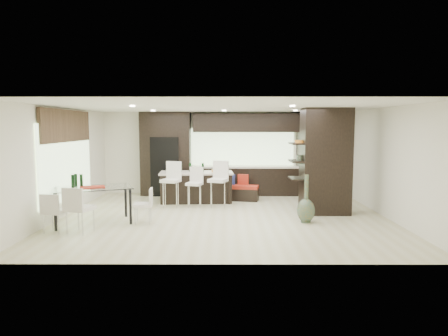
{
  "coord_description": "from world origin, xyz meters",
  "views": [
    {
      "loc": [
        0.03,
        -9.8,
        2.24
      ],
      "look_at": [
        0.0,
        0.6,
        1.15
      ],
      "focal_mm": 32.0,
      "sensor_mm": 36.0,
      "label": 1
    }
  ],
  "objects_px": {
    "floor_vase": "(306,199)",
    "chair_far": "(55,214)",
    "chair_near": "(80,211)",
    "stool_mid": "(194,191)",
    "kitchen_island": "(196,187)",
    "dining_table": "(93,205)",
    "bench": "(239,193)",
    "stool_left": "(171,189)",
    "stool_right": "(218,189)",
    "chair_end": "(143,207)"
  },
  "relations": [
    {
      "from": "kitchen_island",
      "to": "chair_end",
      "type": "distance_m",
      "value": 2.86
    },
    {
      "from": "floor_vase",
      "to": "dining_table",
      "type": "bearing_deg",
      "value": -178.95
    },
    {
      "from": "chair_end",
      "to": "floor_vase",
      "type": "bearing_deg",
      "value": -93.17
    },
    {
      "from": "stool_mid",
      "to": "chair_far",
      "type": "height_order",
      "value": "stool_mid"
    },
    {
      "from": "bench",
      "to": "chair_far",
      "type": "distance_m",
      "value": 5.45
    },
    {
      "from": "floor_vase",
      "to": "chair_near",
      "type": "distance_m",
      "value": 5.03
    },
    {
      "from": "stool_left",
      "to": "chair_end",
      "type": "relative_size",
      "value": 1.36
    },
    {
      "from": "kitchen_island",
      "to": "bench",
      "type": "distance_m",
      "value": 1.31
    },
    {
      "from": "chair_far",
      "to": "chair_end",
      "type": "relative_size",
      "value": 1.04
    },
    {
      "from": "bench",
      "to": "dining_table",
      "type": "xyz_separation_m",
      "value": [
        -3.47,
        -2.9,
        0.19
      ]
    },
    {
      "from": "dining_table",
      "to": "chair_far",
      "type": "height_order",
      "value": "dining_table"
    },
    {
      "from": "kitchen_island",
      "to": "bench",
      "type": "bearing_deg",
      "value": 7.17
    },
    {
      "from": "kitchen_island",
      "to": "chair_far",
      "type": "height_order",
      "value": "kitchen_island"
    },
    {
      "from": "dining_table",
      "to": "chair_end",
      "type": "xyz_separation_m",
      "value": [
        1.16,
        0.0,
        -0.04
      ]
    },
    {
      "from": "stool_left",
      "to": "chair_near",
      "type": "distance_m",
      "value": 3.11
    },
    {
      "from": "kitchen_island",
      "to": "floor_vase",
      "type": "xyz_separation_m",
      "value": [
        2.74,
        -2.57,
        0.12
      ]
    },
    {
      "from": "bench",
      "to": "stool_left",
      "type": "bearing_deg",
      "value": -140.28
    },
    {
      "from": "stool_left",
      "to": "chair_end",
      "type": "xyz_separation_m",
      "value": [
        -0.39,
        -1.88,
        -0.13
      ]
    },
    {
      "from": "stool_left",
      "to": "floor_vase",
      "type": "bearing_deg",
      "value": -8.95
    },
    {
      "from": "kitchen_island",
      "to": "stool_right",
      "type": "xyz_separation_m",
      "value": [
        0.66,
        -0.79,
        0.07
      ]
    },
    {
      "from": "chair_near",
      "to": "chair_far",
      "type": "relative_size",
      "value": 1.17
    },
    {
      "from": "bench",
      "to": "dining_table",
      "type": "relative_size",
      "value": 0.68
    },
    {
      "from": "stool_mid",
      "to": "chair_end",
      "type": "distance_m",
      "value": 2.17
    },
    {
      "from": "bench",
      "to": "chair_end",
      "type": "relative_size",
      "value": 1.58
    },
    {
      "from": "floor_vase",
      "to": "chair_near",
      "type": "height_order",
      "value": "floor_vase"
    },
    {
      "from": "kitchen_island",
      "to": "dining_table",
      "type": "height_order",
      "value": "kitchen_island"
    },
    {
      "from": "chair_near",
      "to": "stool_mid",
      "type": "bearing_deg",
      "value": 67.77
    },
    {
      "from": "stool_left",
      "to": "stool_right",
      "type": "xyz_separation_m",
      "value": [
        1.31,
        -0.0,
        0.01
      ]
    },
    {
      "from": "kitchen_island",
      "to": "chair_near",
      "type": "distance_m",
      "value": 4.12
    },
    {
      "from": "kitchen_island",
      "to": "dining_table",
      "type": "distance_m",
      "value": 3.45
    },
    {
      "from": "stool_mid",
      "to": "chair_near",
      "type": "distance_m",
      "value": 3.5
    },
    {
      "from": "kitchen_island",
      "to": "stool_mid",
      "type": "bearing_deg",
      "value": -93.57
    },
    {
      "from": "dining_table",
      "to": "stool_mid",
      "type": "bearing_deg",
      "value": 19.45
    },
    {
      "from": "stool_left",
      "to": "stool_right",
      "type": "bearing_deg",
      "value": 18.66
    },
    {
      "from": "chair_end",
      "to": "stool_mid",
      "type": "bearing_deg",
      "value": -33.24
    },
    {
      "from": "kitchen_island",
      "to": "stool_right",
      "type": "relative_size",
      "value": 2.06
    },
    {
      "from": "stool_left",
      "to": "chair_near",
      "type": "xyz_separation_m",
      "value": [
        -1.55,
        -2.7,
        -0.06
      ]
    },
    {
      "from": "stool_left",
      "to": "dining_table",
      "type": "bearing_deg",
      "value": -110.66
    },
    {
      "from": "floor_vase",
      "to": "chair_far",
      "type": "distance_m",
      "value": 5.56
    },
    {
      "from": "stool_right",
      "to": "kitchen_island",
      "type": "bearing_deg",
      "value": 150.66
    },
    {
      "from": "bench",
      "to": "floor_vase",
      "type": "distance_m",
      "value": 3.19
    },
    {
      "from": "stool_left",
      "to": "dining_table",
      "type": "xyz_separation_m",
      "value": [
        -1.55,
        -1.88,
        -0.09
      ]
    },
    {
      "from": "kitchen_island",
      "to": "stool_left",
      "type": "xyz_separation_m",
      "value": [
        -0.66,
        -0.78,
        0.07
      ]
    },
    {
      "from": "chair_near",
      "to": "chair_far",
      "type": "distance_m",
      "value": 0.55
    },
    {
      "from": "stool_mid",
      "to": "chair_near",
      "type": "xyz_separation_m",
      "value": [
        -2.2,
        -2.72,
        0.01
      ]
    },
    {
      "from": "kitchen_island",
      "to": "stool_mid",
      "type": "height_order",
      "value": "stool_mid"
    },
    {
      "from": "dining_table",
      "to": "kitchen_island",
      "type": "bearing_deg",
      "value": 28.98
    },
    {
      "from": "stool_mid",
      "to": "floor_vase",
      "type": "height_order",
      "value": "floor_vase"
    },
    {
      "from": "bench",
      "to": "dining_table",
      "type": "distance_m",
      "value": 4.53
    },
    {
      "from": "kitchen_island",
      "to": "stool_left",
      "type": "distance_m",
      "value": 1.02
    }
  ]
}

